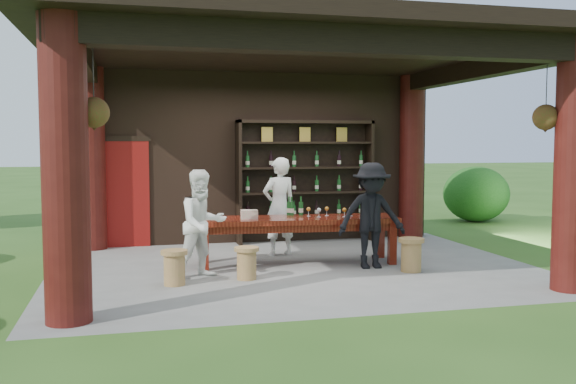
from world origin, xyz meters
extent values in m
plane|color=#2D5119|center=(0.00, 0.00, 0.00)|extent=(90.00, 90.00, 0.00)
cube|color=slate|center=(0.00, 0.00, -0.05)|extent=(7.40, 5.90, 0.10)
cube|color=black|center=(0.00, 2.75, 1.65)|extent=(7.00, 0.18, 3.30)
cube|color=maroon|center=(-2.60, 2.65, 1.00)|extent=(0.95, 0.06, 2.00)
cylinder|color=#380C0A|center=(-3.15, -2.40, 1.65)|extent=(0.50, 0.50, 3.30)
cylinder|color=#380C0A|center=(3.15, -2.40, 1.65)|extent=(0.50, 0.50, 3.30)
cylinder|color=#380C0A|center=(-3.15, 2.55, 1.65)|extent=(0.50, 0.50, 3.30)
cylinder|color=#380C0A|center=(3.15, 2.55, 1.65)|extent=(0.50, 0.50, 3.30)
cube|color=black|center=(0.00, -2.40, 3.15)|extent=(6.70, 0.35, 0.35)
cube|color=black|center=(-3.15, 0.00, 3.15)|extent=(0.30, 5.20, 0.30)
cube|color=black|center=(3.15, 0.00, 3.15)|extent=(0.30, 5.20, 0.30)
cube|color=black|center=(0.00, 0.00, 3.40)|extent=(7.50, 6.00, 0.20)
cylinder|color=black|center=(-2.85, -2.20, 2.62)|extent=(0.01, 0.01, 0.75)
cone|color=black|center=(-2.85, -2.20, 2.17)|extent=(0.32, 0.32, 0.18)
sphere|color=#1E5919|center=(-2.85, -2.20, 2.28)|extent=(0.34, 0.34, 0.34)
cylinder|color=black|center=(2.85, -2.20, 2.62)|extent=(0.01, 0.01, 0.75)
cone|color=black|center=(2.85, -2.20, 2.17)|extent=(0.32, 0.32, 0.18)
sphere|color=#1E5919|center=(2.85, -2.20, 2.28)|extent=(0.34, 0.34, 0.34)
cube|color=#50130B|center=(0.12, 0.27, 0.71)|extent=(3.28, 1.09, 0.08)
cube|color=#50130B|center=(0.12, 0.27, 0.61)|extent=(3.06, 0.92, 0.12)
cube|color=#50130B|center=(-1.39, 0.08, 0.34)|extent=(0.13, 0.13, 0.67)
cube|color=#50130B|center=(1.58, -0.16, 0.34)|extent=(0.13, 0.13, 0.67)
cube|color=#50130B|center=(-1.34, 0.71, 0.34)|extent=(0.13, 0.13, 0.67)
cube|color=#50130B|center=(1.63, 0.46, 0.34)|extent=(0.13, 0.13, 0.67)
cylinder|color=olive|center=(-0.88, -0.71, 0.20)|extent=(0.28, 0.28, 0.41)
cylinder|color=olive|center=(-0.88, -0.71, 0.44)|extent=(0.35, 0.35, 0.06)
cylinder|color=olive|center=(1.63, -0.77, 0.22)|extent=(0.31, 0.31, 0.45)
cylinder|color=olive|center=(1.63, -0.77, 0.48)|extent=(0.39, 0.39, 0.06)
cylinder|color=olive|center=(-1.91, -0.84, 0.21)|extent=(0.29, 0.29, 0.43)
cylinder|color=olive|center=(-1.91, -0.84, 0.46)|extent=(0.37, 0.37, 0.06)
imported|color=white|center=(0.02, 1.11, 0.85)|extent=(0.70, 0.54, 1.69)
imported|color=white|center=(-1.47, -0.41, 0.78)|extent=(0.93, 0.84, 1.56)
imported|color=black|center=(1.15, -0.35, 0.82)|extent=(1.09, 0.67, 1.64)
cube|color=#BF6672|center=(-0.66, 0.25, 0.82)|extent=(0.27, 0.20, 0.14)
ellipsoid|color=#194C14|center=(5.80, 4.53, 0.58)|extent=(1.60, 1.60, 1.36)
camera|label=1|loc=(-2.49, -9.61, 1.95)|focal=40.00mm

